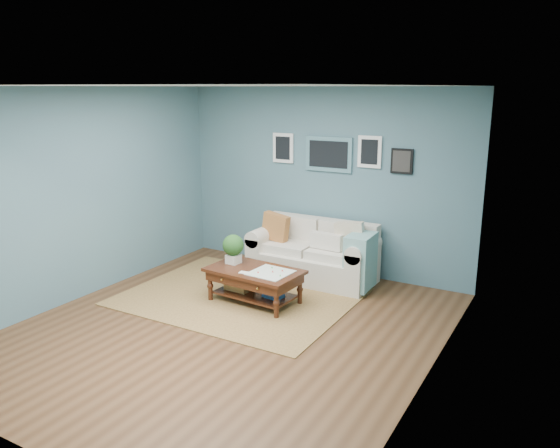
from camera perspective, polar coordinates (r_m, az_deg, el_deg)
The scene contains 4 objects.
room_shell at distance 5.96m, azimuth -5.49°, elevation 1.18°, with size 5.00×5.02×2.70m.
area_rug at distance 7.29m, azimuth -4.21°, elevation -7.51°, with size 2.89×2.31×0.01m, color brown.
loveseat at distance 7.78m, azimuth 4.03°, elevation -3.17°, with size 1.82×0.82×0.93m.
coffee_table at distance 7.00m, azimuth -3.07°, elevation -5.24°, with size 1.23×0.77×0.83m.
Camera 1 is at (3.36, -4.68, 2.69)m, focal length 35.00 mm.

